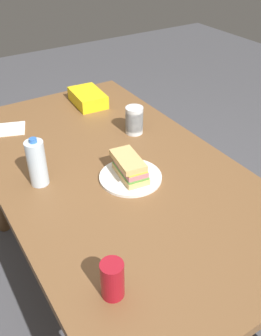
{
  "coord_description": "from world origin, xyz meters",
  "views": [
    {
      "loc": [
        -1.1,
        0.6,
        1.65
      ],
      "look_at": [
        -0.11,
        -0.02,
        0.82
      ],
      "focal_mm": 39.26,
      "sensor_mm": 36.0,
      "label": 1
    }
  ],
  "objects_px": {
    "paper_plate": "(131,177)",
    "plastic_cup_stack": "(134,120)",
    "dining_table": "(113,184)",
    "chip_bag": "(88,98)",
    "soda_can_red": "(112,279)",
    "sandwich": "(130,167)",
    "water_bottle_tall": "(37,163)"
  },
  "relations": [
    {
      "from": "plastic_cup_stack",
      "to": "water_bottle_tall",
      "type": "bearing_deg",
      "value": 104.86
    },
    {
      "from": "paper_plate",
      "to": "soda_can_red",
      "type": "height_order",
      "value": "soda_can_red"
    },
    {
      "from": "paper_plate",
      "to": "soda_can_red",
      "type": "distance_m",
      "value": 0.54
    },
    {
      "from": "soda_can_red",
      "to": "chip_bag",
      "type": "bearing_deg",
      "value": -23.5
    },
    {
      "from": "chip_bag",
      "to": "dining_table",
      "type": "bearing_deg",
      "value": 166.97
    },
    {
      "from": "sandwich",
      "to": "plastic_cup_stack",
      "type": "xyz_separation_m",
      "value": [
        0.3,
        -0.21,
        0.01
      ]
    },
    {
      "from": "soda_can_red",
      "to": "water_bottle_tall",
      "type": "bearing_deg",
      "value": -1.07
    },
    {
      "from": "chip_bag",
      "to": "soda_can_red",
      "type": "bearing_deg",
      "value": 160.9
    },
    {
      "from": "sandwich",
      "to": "plastic_cup_stack",
      "type": "relative_size",
      "value": 1.47
    },
    {
      "from": "dining_table",
      "to": "soda_can_red",
      "type": "distance_m",
      "value": 0.64
    },
    {
      "from": "paper_plate",
      "to": "plastic_cup_stack",
      "type": "bearing_deg",
      "value": -34.84
    },
    {
      "from": "paper_plate",
      "to": "sandwich",
      "type": "distance_m",
      "value": 0.05
    },
    {
      "from": "paper_plate",
      "to": "water_bottle_tall",
      "type": "xyz_separation_m",
      "value": [
        0.16,
        0.32,
        0.09
      ]
    },
    {
      "from": "water_bottle_tall",
      "to": "plastic_cup_stack",
      "type": "relative_size",
      "value": 1.54
    },
    {
      "from": "sandwich",
      "to": "chip_bag",
      "type": "relative_size",
      "value": 0.84
    },
    {
      "from": "soda_can_red",
      "to": "water_bottle_tall",
      "type": "xyz_separation_m",
      "value": [
        0.59,
        -0.01,
        0.03
      ]
    },
    {
      "from": "sandwich",
      "to": "chip_bag",
      "type": "xyz_separation_m",
      "value": [
        0.7,
        -0.17,
        -0.02
      ]
    },
    {
      "from": "paper_plate",
      "to": "plastic_cup_stack",
      "type": "distance_m",
      "value": 0.37
    },
    {
      "from": "plastic_cup_stack",
      "to": "soda_can_red",
      "type": "bearing_deg",
      "value": 143.7
    },
    {
      "from": "sandwich",
      "to": "chip_bag",
      "type": "distance_m",
      "value": 0.72
    },
    {
      "from": "paper_plate",
      "to": "water_bottle_tall",
      "type": "height_order",
      "value": "water_bottle_tall"
    },
    {
      "from": "dining_table",
      "to": "plastic_cup_stack",
      "type": "xyz_separation_m",
      "value": [
        0.19,
        -0.23,
        0.16
      ]
    },
    {
      "from": "chip_bag",
      "to": "plastic_cup_stack",
      "type": "xyz_separation_m",
      "value": [
        -0.4,
        -0.04,
        0.03
      ]
    },
    {
      "from": "dining_table",
      "to": "chip_bag",
      "type": "bearing_deg",
      "value": -17.42
    },
    {
      "from": "chip_bag",
      "to": "water_bottle_tall",
      "type": "height_order",
      "value": "water_bottle_tall"
    },
    {
      "from": "soda_can_red",
      "to": "plastic_cup_stack",
      "type": "distance_m",
      "value": 0.91
    },
    {
      "from": "chip_bag",
      "to": "plastic_cup_stack",
      "type": "relative_size",
      "value": 1.76
    },
    {
      "from": "chip_bag",
      "to": "sandwich",
      "type": "bearing_deg",
      "value": 170.96
    },
    {
      "from": "sandwich",
      "to": "water_bottle_tall",
      "type": "distance_m",
      "value": 0.36
    },
    {
      "from": "dining_table",
      "to": "water_bottle_tall",
      "type": "xyz_separation_m",
      "value": [
        0.06,
        0.29,
        0.19
      ]
    },
    {
      "from": "dining_table",
      "to": "paper_plate",
      "type": "xyz_separation_m",
      "value": [
        -0.11,
        -0.02,
        0.1
      ]
    },
    {
      "from": "water_bottle_tall",
      "to": "plastic_cup_stack",
      "type": "distance_m",
      "value": 0.55
    }
  ]
}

